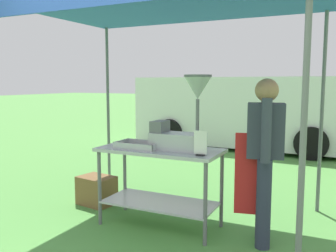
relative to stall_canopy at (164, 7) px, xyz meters
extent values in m
plane|color=#519342|center=(0.21, 4.88, -2.36)|extent=(70.00, 70.00, 0.00)
cylinder|color=slate|center=(1.54, -1.04, -1.16)|extent=(0.04, 0.04, 2.40)
cylinder|color=slate|center=(-1.54, 1.14, -1.16)|extent=(0.04, 0.04, 2.40)
cylinder|color=slate|center=(1.54, 1.14, -1.16)|extent=(0.04, 0.04, 2.40)
cube|color=blue|center=(0.00, 0.05, 0.06)|extent=(3.27, 2.38, 0.05)
cube|color=#B7B7BC|center=(0.00, -0.10, -1.52)|extent=(1.34, 0.62, 0.04)
cube|color=#B7B7BC|center=(0.00, -0.10, -2.10)|extent=(1.23, 0.57, 0.02)
cylinder|color=slate|center=(-0.62, -0.36, -1.95)|extent=(0.04, 0.04, 0.83)
cylinder|color=slate|center=(0.62, -0.36, -1.95)|extent=(0.04, 0.04, 0.83)
cylinder|color=slate|center=(-0.62, 0.16, -1.95)|extent=(0.04, 0.04, 0.83)
cylinder|color=slate|center=(0.62, 0.16, -1.95)|extent=(0.04, 0.04, 0.83)
cube|color=#B7B7BC|center=(-0.21, -0.18, -1.49)|extent=(0.48, 0.30, 0.01)
cube|color=#B7B7BC|center=(-0.21, -0.33, -1.46)|extent=(0.48, 0.01, 0.06)
cube|color=#B7B7BC|center=(-0.21, -0.04, -1.46)|extent=(0.48, 0.01, 0.06)
cube|color=#B7B7BC|center=(-0.44, -0.18, -1.46)|extent=(0.01, 0.30, 0.06)
cube|color=#B7B7BC|center=(0.02, -0.18, -1.46)|extent=(0.01, 0.30, 0.06)
torus|color=gold|center=(-0.38, -0.13, -1.48)|extent=(0.06, 0.06, 0.02)
torus|color=gold|center=(-0.30, -0.14, -1.48)|extent=(0.07, 0.07, 0.02)
torus|color=gold|center=(-0.13, -0.17, -1.48)|extent=(0.09, 0.09, 0.02)
torus|color=gold|center=(-0.16, -0.27, -1.48)|extent=(0.09, 0.09, 0.02)
torus|color=gold|center=(-0.04, -0.24, -1.48)|extent=(0.07, 0.07, 0.02)
torus|color=gold|center=(-0.22, -0.16, -1.48)|extent=(0.08, 0.08, 0.02)
torus|color=gold|center=(-0.09, -0.08, -1.48)|extent=(0.09, 0.09, 0.02)
torus|color=gold|center=(-0.34, -0.20, -1.48)|extent=(0.09, 0.09, 0.02)
cube|color=#B7B7BC|center=(0.21, -0.10, -1.41)|extent=(0.56, 0.28, 0.18)
cube|color=slate|center=(0.00, -0.10, -1.26)|extent=(0.14, 0.22, 0.12)
cylinder|color=slate|center=(0.43, -0.10, -1.14)|extent=(0.04, 0.04, 0.36)
cone|color=#B7B7BC|center=(0.43, -0.10, -0.85)|extent=(0.27, 0.27, 0.22)
cylinder|color=slate|center=(0.43, -0.10, -0.72)|extent=(0.28, 0.28, 0.02)
cube|color=black|center=(0.53, -0.28, -1.49)|extent=(0.08, 0.05, 0.02)
cube|color=white|center=(0.53, -0.28, -1.37)|extent=(0.13, 0.02, 0.23)
cylinder|color=#2D3347|center=(1.13, -0.17, -1.93)|extent=(0.14, 0.14, 0.86)
cylinder|color=#2D3347|center=(1.09, 0.03, -1.93)|extent=(0.14, 0.14, 0.86)
cube|color=#383D4C|center=(1.11, -0.07, -1.24)|extent=(0.38, 0.29, 0.52)
cube|color=red|center=(0.99, -0.09, -1.67)|extent=(0.32, 0.09, 0.80)
cylinder|color=#383D4C|center=(1.16, -0.28, -1.22)|extent=(0.11, 0.11, 0.58)
cylinder|color=#383D4C|center=(1.06, 0.15, -1.22)|extent=(0.11, 0.11, 0.58)
sphere|color=#A87A56|center=(1.11, -0.07, -0.86)|extent=(0.22, 0.22, 0.22)
cube|color=brown|center=(-1.06, 0.18, -2.18)|extent=(0.50, 0.40, 0.37)
cube|color=white|center=(-0.37, 5.31, -1.47)|extent=(5.31, 2.11, 1.60)
cube|color=#1E2833|center=(-2.41, 5.39, -1.07)|extent=(0.16, 1.62, 0.70)
cylinder|color=black|center=(-2.03, 4.45, -2.02)|extent=(0.69, 0.27, 0.68)
cylinder|color=black|center=(-1.95, 6.31, -2.02)|extent=(0.69, 0.27, 0.68)
cylinder|color=black|center=(1.21, 4.32, -2.02)|extent=(0.69, 0.27, 0.68)
cylinder|color=black|center=(1.29, 6.18, -2.02)|extent=(0.69, 0.27, 0.68)
camera|label=1|loc=(1.76, -3.56, -0.79)|focal=39.05mm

